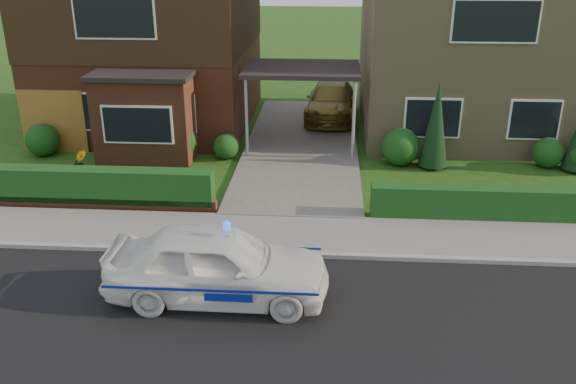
{
  "coord_description": "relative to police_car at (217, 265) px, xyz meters",
  "views": [
    {
      "loc": [
        0.92,
        -9.1,
        6.62
      ],
      "look_at": [
        0.05,
        3.5,
        1.4
      ],
      "focal_mm": 38.0,
      "sensor_mm": 36.0,
      "label": 1
    }
  ],
  "objects": [
    {
      "name": "ground",
      "position": [
        1.18,
        -1.25,
        -0.75
      ],
      "size": [
        120.0,
        120.0,
        0.0
      ],
      "primitive_type": "plane",
      "color": "#234512",
      "rests_on": "ground"
    },
    {
      "name": "road",
      "position": [
        1.18,
        -1.25,
        -0.75
      ],
      "size": [
        60.0,
        6.0,
        0.02
      ],
      "primitive_type": "cube",
      "color": "black",
      "rests_on": "ground"
    },
    {
      "name": "kerb",
      "position": [
        1.18,
        1.8,
        -0.69
      ],
      "size": [
        60.0,
        0.16,
        0.12
      ],
      "primitive_type": "cube",
      "color": "#9E9993",
      "rests_on": "ground"
    },
    {
      "name": "sidewalk",
      "position": [
        1.18,
        2.85,
        -0.7
      ],
      "size": [
        60.0,
        2.0,
        0.1
      ],
      "primitive_type": "cube",
      "color": "slate",
      "rests_on": "ground"
    },
    {
      "name": "driveway",
      "position": [
        1.18,
        9.75,
        -0.69
      ],
      "size": [
        3.8,
        12.0,
        0.12
      ],
      "primitive_type": "cube",
      "color": "#666059",
      "rests_on": "ground"
    },
    {
      "name": "house_left",
      "position": [
        -4.6,
        12.65,
        3.07
      ],
      "size": [
        7.5,
        9.53,
        7.25
      ],
      "color": "brown",
      "rests_on": "ground"
    },
    {
      "name": "house_right",
      "position": [
        6.98,
        12.74,
        2.92
      ],
      "size": [
        7.5,
        8.06,
        7.25
      ],
      "color": "#99875E",
      "rests_on": "ground"
    },
    {
      "name": "carport_link",
      "position": [
        1.18,
        9.7,
        1.91
      ],
      "size": [
        3.8,
        3.0,
        2.77
      ],
      "color": "black",
      "rests_on": "ground"
    },
    {
      "name": "garage_door",
      "position": [
        -7.06,
        8.71,
        0.3
      ],
      "size": [
        2.2,
        0.1,
        2.1
      ],
      "primitive_type": "cube",
      "color": "brown",
      "rests_on": "ground"
    },
    {
      "name": "dwarf_wall",
      "position": [
        -4.62,
        4.05,
        -0.57
      ],
      "size": [
        7.7,
        0.25,
        0.36
      ],
      "primitive_type": "cube",
      "color": "brown",
      "rests_on": "ground"
    },
    {
      "name": "hedge_left",
      "position": [
        -4.62,
        4.2,
        -0.75
      ],
      "size": [
        7.5,
        0.55,
        0.9
      ],
      "primitive_type": "cube",
      "color": "#133E16",
      "rests_on": "ground"
    },
    {
      "name": "hedge_right",
      "position": [
        6.98,
        4.1,
        -0.75
      ],
      "size": [
        7.5,
        0.55,
        0.8
      ],
      "primitive_type": "cube",
      "color": "#133E16",
      "rests_on": "ground"
    },
    {
      "name": "shrub_left_far",
      "position": [
        -7.32,
        8.25,
        -0.21
      ],
      "size": [
        1.08,
        1.08,
        1.08
      ],
      "primitive_type": "sphere",
      "color": "#133E16",
      "rests_on": "ground"
    },
    {
      "name": "shrub_left_mid",
      "position": [
        -2.82,
        8.05,
        -0.09
      ],
      "size": [
        1.32,
        1.32,
        1.32
      ],
      "primitive_type": "sphere",
      "color": "#133E16",
      "rests_on": "ground"
    },
    {
      "name": "shrub_left_near",
      "position": [
        -1.22,
        8.35,
        -0.33
      ],
      "size": [
        0.84,
        0.84,
        0.84
      ],
      "primitive_type": "sphere",
      "color": "#133E16",
      "rests_on": "ground"
    },
    {
      "name": "shrub_right_near",
      "position": [
        4.38,
        8.15,
        -0.15
      ],
      "size": [
        1.2,
        1.2,
        1.2
      ],
      "primitive_type": "sphere",
      "color": "#133E16",
      "rests_on": "ground"
    },
    {
      "name": "shrub_right_mid",
      "position": [
        8.98,
        8.25,
        -0.27
      ],
      "size": [
        0.96,
        0.96,
        0.96
      ],
      "primitive_type": "sphere",
      "color": "#133E16",
      "rests_on": "ground"
    },
    {
      "name": "conifer_a",
      "position": [
        5.38,
        7.95,
        0.55
      ],
      "size": [
        0.9,
        0.9,
        2.6
      ],
      "primitive_type": "cone",
      "color": "black",
      "rests_on": "ground"
    },
    {
      "name": "police_car",
      "position": [
        0.0,
        0.0,
        0.0
      ],
      "size": [
        4.02,
        4.38,
        1.65
      ],
      "rotation": [
        0.0,
        0.0,
        1.56
      ],
      "color": "white",
      "rests_on": "ground"
    },
    {
      "name": "driveway_car",
      "position": [
        2.18,
        13.25,
        0.04
      ],
      "size": [
        2.11,
        4.69,
        1.33
      ],
      "primitive_type": "imported",
      "rotation": [
        0.0,
        0.0,
        -0.05
      ],
      "color": "olive",
      "rests_on": "driveway"
    },
    {
      "name": "potted_plant_b",
      "position": [
        -5.37,
        6.47,
        -0.34
      ],
      "size": [
        0.57,
        0.53,
        0.82
      ],
      "primitive_type": "imported",
      "rotation": [
        0.0,
        0.0,
        0.49
      ],
      "color": "gray",
      "rests_on": "ground"
    },
    {
      "name": "potted_plant_c",
      "position": [
        -4.54,
        7.75,
        -0.32
      ],
      "size": [
        0.5,
        0.5,
        0.85
      ],
      "primitive_type": "imported",
      "rotation": [
        0.0,
        0.0,
        1.63
      ],
      "color": "gray",
      "rests_on": "ground"
    }
  ]
}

